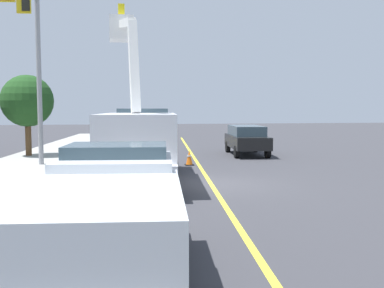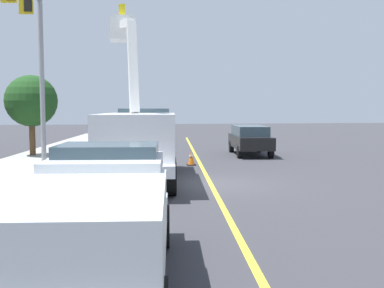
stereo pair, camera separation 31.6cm
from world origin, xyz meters
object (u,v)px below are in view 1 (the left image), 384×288
at_px(traffic_signal_mast, 24,27).
at_px(service_pickup_truck, 108,215).
at_px(passing_minivan, 246,138).
at_px(traffic_cone_mid_front, 189,158).
at_px(utility_bucket_truck, 140,138).

bearing_deg(traffic_signal_mast, service_pickup_truck, -164.57).
xyz_separation_m(passing_minivan, traffic_signal_mast, (-5.54, 11.09, 5.00)).
bearing_deg(passing_minivan, traffic_signal_mast, 116.55).
height_order(traffic_cone_mid_front, traffic_signal_mast, traffic_signal_mast).
xyz_separation_m(service_pickup_truck, traffic_signal_mast, (12.54, 3.46, 4.86)).
bearing_deg(passing_minivan, service_pickup_truck, 157.12).
bearing_deg(utility_bucket_truck, traffic_cone_mid_front, -32.09).
relative_size(utility_bucket_truck, passing_minivan, 1.69).
relative_size(utility_bucket_truck, traffic_cone_mid_front, 11.66).
height_order(service_pickup_truck, traffic_cone_mid_front, service_pickup_truck).
relative_size(passing_minivan, traffic_signal_mast, 0.57).
bearing_deg(traffic_cone_mid_front, utility_bucket_truck, 147.91).
height_order(passing_minivan, traffic_cone_mid_front, passing_minivan).
bearing_deg(utility_bucket_truck, passing_minivan, -39.09).
xyz_separation_m(utility_bucket_truck, passing_minivan, (8.11, -6.59, -0.63)).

